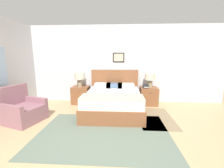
# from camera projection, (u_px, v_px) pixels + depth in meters

# --- Properties ---
(ground_plane) EXTENTS (16.00, 16.00, 0.00)m
(ground_plane) POSITION_uv_depth(u_px,v_px,m) (97.00, 149.00, 2.60)
(ground_plane) COLOR tan
(wall_back) EXTENTS (7.73, 0.09, 2.60)m
(wall_back) POSITION_uv_depth(u_px,v_px,m) (110.00, 64.00, 5.15)
(wall_back) COLOR silver
(wall_back) RESTS_ON ground_plane
(wall_left) EXTENTS (0.08, 5.22, 2.60)m
(wall_left) POSITION_uv_depth(u_px,v_px,m) (2.00, 67.00, 3.87)
(wall_left) COLOR silver
(wall_left) RESTS_ON ground_plane
(area_rug_main) EXTENTS (2.74, 1.92, 0.01)m
(area_rug_main) POSITION_uv_depth(u_px,v_px,m) (104.00, 133.00, 3.14)
(area_rug_main) COLOR slate
(area_rug_main) RESTS_ON ground_plane
(area_rug_bedside) EXTENTS (0.85, 1.44, 0.01)m
(area_rug_bedside) POSITION_uv_depth(u_px,v_px,m) (156.00, 118.00, 3.91)
(area_rug_bedside) COLOR #897556
(area_rug_bedside) RESTS_ON ground_plane
(bed) EXTENTS (1.58, 1.92, 1.12)m
(bed) POSITION_uv_depth(u_px,v_px,m) (113.00, 101.00, 4.33)
(bed) COLOR brown
(bed) RESTS_ON ground_plane
(armchair) EXTENTS (0.99, 0.99, 0.87)m
(armchair) POSITION_uv_depth(u_px,v_px,m) (22.00, 110.00, 3.68)
(armchair) COLOR #8E606B
(armchair) RESTS_ON ground_plane
(nightstand_near_window) EXTENTS (0.55, 0.52, 0.58)m
(nightstand_near_window) POSITION_uv_depth(u_px,v_px,m) (81.00, 95.00, 5.07)
(nightstand_near_window) COLOR brown
(nightstand_near_window) RESTS_ON ground_plane
(nightstand_by_door) EXTENTS (0.55, 0.52, 0.58)m
(nightstand_by_door) POSITION_uv_depth(u_px,v_px,m) (149.00, 96.00, 4.94)
(nightstand_by_door) COLOR brown
(nightstand_by_door) RESTS_ON ground_plane
(table_lamp_near_window) EXTENTS (0.33, 0.33, 0.47)m
(table_lamp_near_window) POSITION_uv_depth(u_px,v_px,m) (80.00, 77.00, 4.96)
(table_lamp_near_window) COLOR gray
(table_lamp_near_window) RESTS_ON nightstand_near_window
(table_lamp_by_door) EXTENTS (0.33, 0.33, 0.47)m
(table_lamp_by_door) POSITION_uv_depth(u_px,v_px,m) (150.00, 78.00, 4.82)
(table_lamp_by_door) COLOR gray
(table_lamp_by_door) RESTS_ON nightstand_by_door
(book_thick_bottom) EXTENTS (0.15, 0.21, 0.03)m
(book_thick_bottom) POSITION_uv_depth(u_px,v_px,m) (145.00, 87.00, 4.84)
(book_thick_bottom) COLOR #335693
(book_thick_bottom) RESTS_ON nightstand_by_door
(book_hardcover_middle) EXTENTS (0.16, 0.28, 0.03)m
(book_hardcover_middle) POSITION_uv_depth(u_px,v_px,m) (145.00, 86.00, 4.83)
(book_hardcover_middle) COLOR silver
(book_hardcover_middle) RESTS_ON book_thick_bottom
(book_novel_upper) EXTENTS (0.22, 0.29, 0.04)m
(book_novel_upper) POSITION_uv_depth(u_px,v_px,m) (146.00, 85.00, 4.83)
(book_novel_upper) COLOR #232328
(book_novel_upper) RESTS_ON book_hardcover_middle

